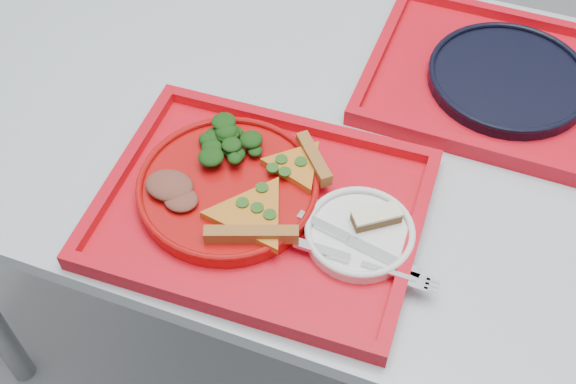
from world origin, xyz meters
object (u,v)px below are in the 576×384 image
object	(u,v)px
tray_far	(506,86)
dinner_plate	(228,189)
tray_main	(262,211)
navy_plate	(508,79)
dessert_bar	(376,217)

from	to	relation	value
tray_far	dinner_plate	distance (m)	0.50
tray_main	tray_far	size ratio (longest dim) A/B	1.00
tray_main	navy_plate	distance (m)	0.48
dinner_plate	tray_far	bearing A→B (deg)	47.59
tray_far	dessert_bar	bearing A→B (deg)	-108.48
dinner_plate	dessert_bar	size ratio (longest dim) A/B	3.75
tray_main	dinner_plate	world-z (taller)	dinner_plate
tray_far	dessert_bar	xyz separation A→B (m)	(-0.12, -0.36, 0.03)
tray_far	navy_plate	bearing A→B (deg)	-89.31
tray_far	dinner_plate	world-z (taller)	dinner_plate
tray_main	navy_plate	size ratio (longest dim) A/B	1.73
tray_far	dinner_plate	size ratio (longest dim) A/B	1.73
navy_plate	dessert_bar	world-z (taller)	dessert_bar
tray_main	dessert_bar	world-z (taller)	dessert_bar
dessert_bar	navy_plate	bearing A→B (deg)	34.39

